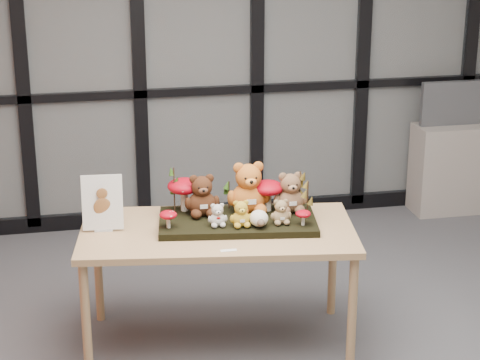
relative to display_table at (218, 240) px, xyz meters
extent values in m
plane|color=beige|center=(0.21, 2.00, 0.75)|extent=(5.00, 0.00, 5.00)
cube|color=#2D383F|center=(0.21, 1.97, 0.75)|extent=(4.90, 0.02, 2.70)
cube|color=black|center=(0.21, 1.97, -0.59)|extent=(4.90, 0.06, 0.12)
cube|color=black|center=(0.21, 1.97, 0.40)|extent=(4.90, 0.06, 0.06)
cube|color=black|center=(-1.09, 1.97, 0.75)|extent=(0.10, 0.06, 2.70)
cube|color=black|center=(-0.24, 1.97, 0.75)|extent=(0.10, 0.06, 2.70)
cube|color=black|center=(0.66, 1.97, 0.75)|extent=(0.10, 0.06, 2.70)
cube|color=black|center=(1.51, 1.97, 0.75)|extent=(0.10, 0.06, 2.70)
cube|color=black|center=(2.41, 1.97, 0.75)|extent=(0.10, 0.06, 2.70)
cube|color=tan|center=(0.00, 0.00, 0.05)|extent=(1.62, 0.97, 0.04)
cylinder|color=tan|center=(-0.76, -0.23, -0.31)|extent=(0.05, 0.05, 0.68)
cylinder|color=tan|center=(-0.66, 0.43, -0.31)|extent=(0.05, 0.05, 0.68)
cylinder|color=tan|center=(0.66, -0.43, -0.31)|extent=(0.05, 0.05, 0.68)
cylinder|color=tan|center=(0.76, 0.23, -0.31)|extent=(0.05, 0.05, 0.68)
cube|color=black|center=(0.12, 0.04, 0.09)|extent=(0.93, 0.56, 0.04)
cube|color=silver|center=(-0.63, 0.11, 0.07)|extent=(0.10, 0.07, 0.01)
cube|color=white|center=(-0.63, 0.11, 0.23)|extent=(0.23, 0.07, 0.31)
ellipsoid|color=brown|center=(-0.63, 0.10, 0.21)|extent=(0.10, 0.01, 0.11)
ellipsoid|color=brown|center=(-0.63, 0.10, 0.29)|extent=(0.06, 0.01, 0.06)
cube|color=white|center=(0.00, -0.31, 0.07)|extent=(0.09, 0.03, 0.00)
cube|color=gray|center=(2.20, 1.77, -0.29)|extent=(0.54, 0.32, 0.72)
cube|color=#4D4F54|center=(2.20, 1.79, 0.25)|extent=(0.50, 0.05, 0.35)
cube|color=black|center=(2.20, 1.77, 0.25)|extent=(0.44, 0.00, 0.29)
camera|label=1|loc=(-0.77, -4.44, 1.90)|focal=65.00mm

